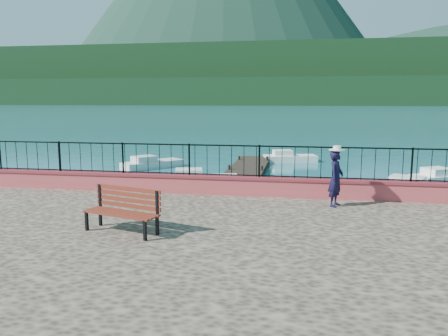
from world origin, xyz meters
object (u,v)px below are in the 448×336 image
(park_bench, at_px, (122,219))
(boat_4, at_px, (290,156))
(boat_0, at_px, (200,176))
(boat_1, at_px, (421,186))
(boat_2, at_px, (444,175))
(person, at_px, (336,178))
(boat_3, at_px, (152,161))

(park_bench, height_order, boat_4, park_bench)
(boat_0, distance_m, boat_1, 10.02)
(park_bench, distance_m, boat_1, 14.18)
(boat_0, xyz_separation_m, boat_2, (11.93, 2.55, 0.00))
(park_bench, bearing_deg, boat_0, 111.03)
(boat_1, distance_m, boat_2, 3.85)
(park_bench, bearing_deg, boat_4, 97.53)
(person, height_order, boat_2, person)
(boat_0, height_order, boat_3, same)
(boat_2, bearing_deg, person, -148.45)
(park_bench, bearing_deg, boat_1, 66.59)
(park_bench, height_order, person, person)
(person, relative_size, boat_0, 0.42)
(boat_0, bearing_deg, park_bench, -99.86)
(boat_3, bearing_deg, boat_1, -69.73)
(boat_0, relative_size, boat_2, 1.10)
(boat_2, bearing_deg, boat_4, 112.37)
(boat_0, height_order, boat_1, same)
(boat_0, distance_m, boat_4, 9.72)
(boat_0, bearing_deg, person, -69.66)
(park_bench, relative_size, boat_4, 0.54)
(boat_4, bearing_deg, park_bench, -113.58)
(person, bearing_deg, boat_1, -7.26)
(boat_2, bearing_deg, park_bench, -156.78)
(boat_4, bearing_deg, boat_0, -129.82)
(park_bench, relative_size, person, 1.19)
(park_bench, distance_m, boat_3, 16.97)
(park_bench, relative_size, boat_3, 0.50)
(person, distance_m, boat_0, 10.25)
(boat_1, relative_size, boat_4, 1.16)
(park_bench, bearing_deg, person, 50.67)
(person, xyz_separation_m, boat_4, (-1.60, 17.12, -1.58))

